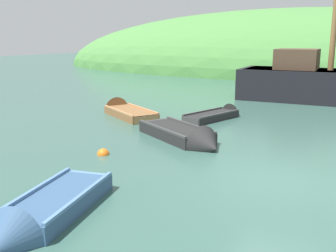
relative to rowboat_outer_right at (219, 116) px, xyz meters
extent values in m
plane|color=#33564C|center=(4.15, -6.38, -0.08)|extent=(120.00, 120.00, 0.00)
ellipsoid|color=#477F3D|center=(-2.56, 27.38, -0.08)|extent=(55.60, 25.19, 12.73)
cube|color=#4C3828|center=(1.87, 6.91, 2.17)|extent=(2.30, 2.48, 1.10)
cube|color=black|center=(-0.16, -0.52, -0.01)|extent=(1.70, 2.81, 0.40)
cone|color=black|center=(0.33, 1.06, -0.01)|extent=(1.07, 0.90, 0.92)
cube|color=#3B3B3B|center=(-0.53, -1.73, 0.05)|extent=(0.87, 0.37, 0.28)
cube|color=#3B3B3B|center=(-0.02, -0.07, 0.13)|extent=(0.90, 0.43, 0.05)
cube|color=#3B3B3B|center=(-0.29, -0.96, 0.13)|extent=(0.90, 0.43, 0.05)
cube|color=#3B3B3B|center=(0.26, -0.65, 0.22)|extent=(0.84, 2.50, 0.07)
cube|color=#3B3B3B|center=(-0.58, -0.39, 0.22)|extent=(0.84, 2.50, 0.07)
cube|color=brown|center=(-3.50, -1.66, 0.01)|extent=(3.21, 2.60, 0.43)
cone|color=brown|center=(-5.10, -0.71, 0.01)|extent=(1.24, 1.39, 1.18)
cube|color=#AE7B4F|center=(-2.26, -2.40, 0.07)|extent=(0.68, 1.03, 0.30)
cube|color=#AE7B4F|center=(-3.95, -1.39, 0.16)|extent=(0.74, 1.08, 0.05)
cube|color=#AE7B4F|center=(-3.05, -1.93, 0.16)|extent=(0.74, 1.08, 0.05)
cube|color=#AE7B4F|center=(-3.20, -1.16, 0.25)|extent=(2.56, 1.57, 0.07)
cube|color=#AE7B4F|center=(-3.80, -2.16, 0.25)|extent=(2.56, 1.57, 0.07)
cube|color=#335175|center=(0.46, -10.26, 0.03)|extent=(1.69, 2.90, 0.46)
cone|color=#335175|center=(0.81, -11.92, 0.03)|extent=(1.21, 0.89, 1.09)
cube|color=#4F75A1|center=(0.19, -8.99, 0.10)|extent=(1.04, 0.33, 0.32)
cube|color=#4F75A1|center=(0.56, -10.73, 0.20)|extent=(1.07, 0.40, 0.05)
cube|color=#4F75A1|center=(0.36, -9.80, 0.20)|extent=(1.07, 0.40, 0.05)
cube|color=#4F75A1|center=(-0.06, -10.38, 0.29)|extent=(0.63, 2.62, 0.07)
cube|color=#4F75A1|center=(0.98, -10.15, 0.29)|extent=(0.63, 2.62, 0.07)
cube|color=black|center=(-0.10, -3.95, 0.04)|extent=(3.26, 2.61, 0.50)
cone|color=black|center=(1.54, -4.90, 0.04)|extent=(1.24, 1.41, 1.20)
cube|color=#3B3B3B|center=(-1.37, -3.22, 0.12)|extent=(0.67, 1.04, 0.35)
cube|color=#3B3B3B|center=(0.36, -4.22, 0.23)|extent=(0.74, 1.10, 0.05)
cube|color=#3B3B3B|center=(-0.56, -3.69, 0.23)|extent=(0.74, 1.10, 0.05)
cube|color=#3B3B3B|center=(-0.39, -4.47, 0.32)|extent=(2.62, 1.55, 0.07)
cube|color=#3B3B3B|center=(0.20, -3.44, 0.32)|extent=(2.62, 1.55, 0.07)
sphere|color=orange|center=(-1.10, -6.76, -0.08)|extent=(0.36, 0.36, 0.36)
camera|label=1|loc=(5.92, -15.73, 3.35)|focal=41.83mm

